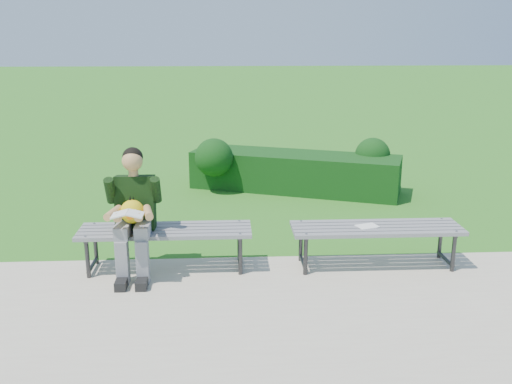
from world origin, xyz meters
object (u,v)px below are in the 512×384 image
paper_sheet (367,226)px  bench_left (165,234)px  bench_right (376,231)px  hedge (293,169)px  seated_boy (134,210)px

paper_sheet → bench_left: bearing=178.9°
bench_left → bench_right: (2.23, -0.04, 0.00)m
bench_right → hedge: bearing=99.3°
bench_left → seated_boy: bearing=-162.5°
bench_left → paper_sheet: bearing=-1.1°
bench_left → paper_sheet: 2.13m
hedge → seated_boy: seated_boy is taller
hedge → bench_left: (-1.71, -3.15, 0.06)m
hedge → bench_left: bearing=-118.5°
bench_left → seated_boy: (-0.30, -0.09, 0.30)m
bench_right → paper_sheet: (-0.10, -0.00, 0.06)m
hedge → seated_boy: size_ratio=2.58×
hedge → paper_sheet: bearing=-82.4°
hedge → bench_right: bearing=-80.7°
bench_right → paper_sheet: 0.12m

